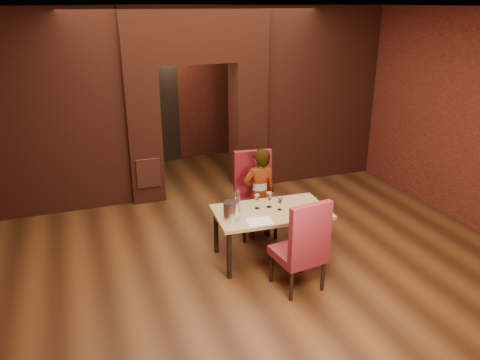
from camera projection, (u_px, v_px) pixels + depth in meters
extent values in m
plane|color=#4D2A13|center=(236.00, 238.00, 6.88)|extent=(8.00, 8.00, 0.00)
cube|color=silver|center=(235.00, 6.00, 5.74)|extent=(7.00, 8.00, 0.04)
cube|color=maroon|center=(171.00, 86.00, 9.82)|extent=(7.00, 0.04, 3.20)
cube|color=maroon|center=(460.00, 296.00, 2.80)|extent=(7.00, 0.04, 3.20)
cube|color=maroon|center=(442.00, 113.00, 7.44)|extent=(0.04, 8.00, 3.20)
cube|color=maroon|center=(143.00, 134.00, 7.92)|extent=(0.55, 0.55, 2.30)
cube|color=maroon|center=(248.00, 125.00, 8.53)|extent=(0.55, 0.55, 2.30)
cube|color=maroon|center=(194.00, 35.00, 7.65)|extent=(2.45, 0.55, 0.90)
cube|color=maroon|center=(50.00, 115.00, 7.30)|extent=(2.28, 0.35, 3.20)
cube|color=maroon|center=(317.00, 95.00, 8.83)|extent=(2.28, 0.35, 3.20)
cube|color=#99422C|center=(149.00, 173.00, 7.87)|extent=(0.40, 0.03, 0.50)
cube|color=black|center=(155.00, 114.00, 9.83)|extent=(0.90, 0.08, 2.10)
cube|color=black|center=(155.00, 114.00, 9.80)|extent=(1.02, 0.04, 2.22)
cube|color=tan|center=(270.00, 234.00, 6.25)|extent=(1.53, 0.93, 0.69)
cube|color=maroon|center=(256.00, 195.00, 6.81)|extent=(0.63, 0.63, 1.23)
cube|color=maroon|center=(298.00, 243.00, 5.52)|extent=(0.60, 0.60, 1.17)
imported|color=silver|center=(259.00, 194.00, 6.69)|extent=(0.50, 0.34, 1.36)
cube|color=silver|center=(260.00, 221.00, 5.81)|extent=(0.34, 0.26, 0.00)
cylinder|color=silver|center=(231.00, 211.00, 5.82)|extent=(0.20, 0.20, 0.24)
cylinder|color=white|center=(237.00, 200.00, 6.08)|extent=(0.07, 0.07, 0.29)
imported|color=#316B20|center=(305.00, 209.00, 7.34)|extent=(0.49, 0.48, 0.41)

